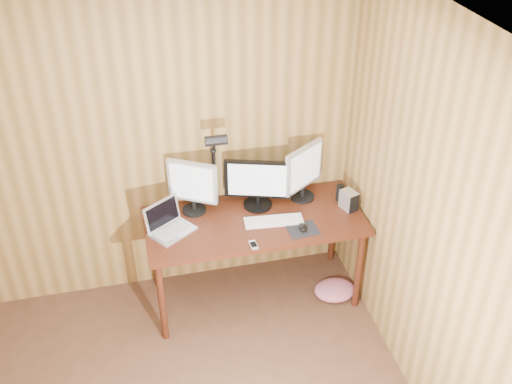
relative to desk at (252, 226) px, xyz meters
name	(u,v)px	position (x,y,z in m)	size (l,w,h in m)	color
room_shell	(132,370)	(-0.93, -1.70, 0.62)	(4.00, 4.00, 4.00)	#52311F
desk	(252,226)	(0.00, 0.00, 0.00)	(1.60, 0.70, 0.75)	#411A0D
monitor_center	(258,183)	(0.06, 0.09, 0.32)	(0.48, 0.22, 0.39)	black
monitor_left	(193,186)	(-0.41, 0.13, 0.35)	(0.34, 0.21, 0.42)	black
monitor_right	(304,171)	(0.42, 0.12, 0.36)	(0.35, 0.25, 0.44)	black
laptop	(168,224)	(-0.63, -0.06, 0.18)	(0.38, 0.36, 0.21)	silver
keyboard	(274,221)	(0.13, -0.14, 0.13)	(0.44, 0.17, 0.02)	white
mousepad	(303,230)	(0.31, -0.28, 0.12)	(0.21, 0.18, 0.00)	black
mouse	(303,227)	(0.31, -0.28, 0.14)	(0.07, 0.10, 0.04)	black
hard_drive	(349,200)	(0.72, -0.10, 0.19)	(0.13, 0.15, 0.14)	silver
phone	(253,245)	(-0.08, -0.37, 0.13)	(0.06, 0.10, 0.01)	silver
speaker	(340,193)	(0.69, 0.02, 0.19)	(0.06, 0.06, 0.13)	black
desk_lamp	(215,158)	(-0.24, 0.15, 0.54)	(0.16, 0.22, 0.68)	black
fabric_pile	(335,290)	(0.62, -0.22, -0.58)	(0.33, 0.27, 0.10)	#CF6476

